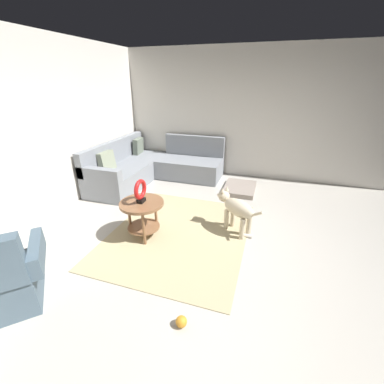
{
  "coord_description": "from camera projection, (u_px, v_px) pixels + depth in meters",
  "views": [
    {
      "loc": [
        -2.7,
        -0.42,
        2.05
      ],
      "look_at": [
        0.45,
        0.6,
        0.55
      ],
      "focal_mm": 23.25,
      "sensor_mm": 36.0,
      "label": 1
    }
  ],
  "objects": [
    {
      "name": "torus_sculpture",
      "position": [
        140.0,
        191.0,
        3.29
      ],
      "size": [
        0.28,
        0.08,
        0.33
      ],
      "color": "black",
      "rests_on": "side_table"
    },
    {
      "name": "dog",
      "position": [
        236.0,
        209.0,
        3.54
      ],
      "size": [
        0.53,
        0.73,
        0.63
      ],
      "rotation": [
        0.0,
        0.0,
        5.68
      ],
      "color": "beige",
      "rests_on": "ground_plane"
    },
    {
      "name": "wall_back",
      "position": [
        28.0,
        133.0,
        3.57
      ],
      "size": [
        6.0,
        0.12,
        2.7
      ],
      "primitive_type": "cube",
      "color": "silver",
      "rests_on": "ground_plane"
    },
    {
      "name": "dog_bed_mat",
      "position": [
        240.0,
        188.0,
        5.03
      ],
      "size": [
        0.8,
        0.6,
        0.09
      ],
      "primitive_type": "cube",
      "color": "gray",
      "rests_on": "ground_plane"
    },
    {
      "name": "dog_toy_ball",
      "position": [
        181.0,
        322.0,
        2.25
      ],
      "size": [
        0.11,
        0.11,
        0.11
      ],
      "primitive_type": "sphere",
      "color": "orange",
      "rests_on": "ground_plane"
    },
    {
      "name": "wall_right",
      "position": [
        255.0,
        116.0,
        5.29
      ],
      "size": [
        0.12,
        6.0,
        2.7
      ],
      "primitive_type": "cube",
      "color": "silver",
      "rests_on": "ground_plane"
    },
    {
      "name": "sectional_couch",
      "position": [
        152.0,
        167.0,
        5.47
      ],
      "size": [
        2.2,
        2.25,
        0.88
      ],
      "color": "gray",
      "rests_on": "ground_plane"
    },
    {
      "name": "dog_toy_rope",
      "position": [
        247.0,
        236.0,
        3.54
      ],
      "size": [
        0.06,
        0.14,
        0.05
      ],
      "primitive_type": "cylinder",
      "rotation": [
        0.0,
        1.57,
        1.52
      ],
      "color": "silver",
      "rests_on": "ground_plane"
    },
    {
      "name": "ground_plane",
      "position": [
        224.0,
        252.0,
        3.33
      ],
      "size": [
        6.0,
        6.0,
        0.1
      ],
      "primitive_type": "cube",
      "color": "#B7B2A8"
    },
    {
      "name": "side_table",
      "position": [
        142.0,
        210.0,
        3.41
      ],
      "size": [
        0.6,
        0.6,
        0.54
      ],
      "color": "brown",
      "rests_on": "ground_plane"
    },
    {
      "name": "area_rug",
      "position": [
        179.0,
        233.0,
        3.63
      ],
      "size": [
        2.3,
        1.9,
        0.01
      ],
      "primitive_type": "cube",
      "color": "tan",
      "rests_on": "ground_plane"
    }
  ]
}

